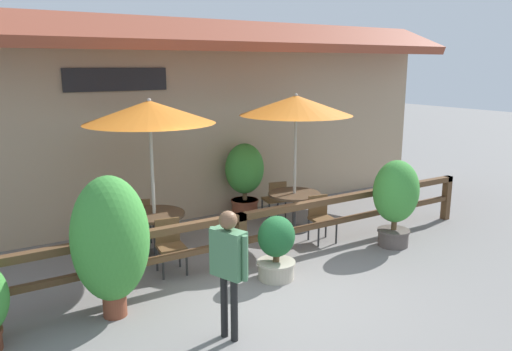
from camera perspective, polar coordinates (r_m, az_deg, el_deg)
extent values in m
plane|color=slate|center=(7.51, 2.47, -13.32)|extent=(60.00, 60.00, 0.00)
cube|color=tan|center=(10.59, -10.47, 4.34)|extent=(14.00, 0.40, 3.60)
cube|color=brown|center=(9.99, -9.74, 15.83)|extent=(14.28, 1.48, 0.70)
cube|color=black|center=(9.94, -15.64, 10.52)|extent=(1.97, 0.04, 0.43)
cube|color=brown|center=(8.00, -1.75, -4.75)|extent=(10.40, 0.14, 0.11)
cube|color=brown|center=(8.14, -1.73, -7.58)|extent=(10.40, 0.10, 0.09)
cube|color=brown|center=(8.14, -1.73, -7.58)|extent=(0.14, 0.14, 0.95)
cube|color=brown|center=(11.49, 20.92, -2.39)|extent=(0.14, 0.14, 0.95)
cylinder|color=#B7B2A8|center=(8.68, -11.68, -1.60)|extent=(0.06, 0.06, 2.38)
cone|color=orange|center=(8.46, -12.08, 7.12)|extent=(2.18, 2.18, 0.38)
sphere|color=#B2ADA3|center=(8.45, -12.14, 8.40)|extent=(0.07, 0.07, 0.07)
cylinder|color=#4C3826|center=(8.80, -11.55, -4.39)|extent=(1.05, 1.05, 0.05)
cylinder|color=#333333|center=(8.92, -11.44, -6.77)|extent=(0.07, 0.07, 0.72)
cylinder|color=#333333|center=(9.04, -11.34, -8.85)|extent=(0.58, 0.58, 0.03)
cube|color=brown|center=(8.12, -9.68, -8.09)|extent=(0.47, 0.47, 0.05)
cube|color=brown|center=(8.22, -10.10, -6.19)|extent=(0.40, 0.08, 0.40)
cylinder|color=#2D2D2D|center=(7.99, -10.57, -10.27)|extent=(0.04, 0.04, 0.41)
cylinder|color=#2D2D2D|center=(8.08, -7.93, -9.89)|extent=(0.04, 0.04, 0.41)
cylinder|color=#2D2D2D|center=(8.33, -11.25, -9.32)|extent=(0.04, 0.04, 0.41)
cylinder|color=#2D2D2D|center=(8.42, -8.72, -8.97)|extent=(0.04, 0.04, 0.41)
cube|color=brown|center=(9.67, -13.24, -4.85)|extent=(0.51, 0.51, 0.05)
cube|color=brown|center=(9.42, -13.19, -3.88)|extent=(0.40, 0.13, 0.40)
cylinder|color=#2D2D2D|center=(9.94, -12.19, -5.73)|extent=(0.04, 0.04, 0.41)
cylinder|color=#2D2D2D|center=(9.90, -14.39, -5.90)|extent=(0.04, 0.04, 0.41)
cylinder|color=#2D2D2D|center=(9.58, -11.92, -6.41)|extent=(0.04, 0.04, 0.41)
cylinder|color=#2D2D2D|center=(9.55, -14.20, -6.60)|extent=(0.04, 0.04, 0.41)
cylinder|color=#B7B2A8|center=(9.87, 4.46, 0.33)|extent=(0.06, 0.06, 2.38)
cone|color=orange|center=(9.68, 4.59, 8.01)|extent=(2.18, 2.18, 0.38)
sphere|color=#B2ADA3|center=(9.67, 4.61, 9.13)|extent=(0.07, 0.07, 0.07)
cylinder|color=#4C3826|center=(9.97, 4.42, -2.15)|extent=(1.05, 1.05, 0.05)
cylinder|color=#333333|center=(10.08, 4.38, -4.28)|extent=(0.07, 0.07, 0.72)
cylinder|color=#333333|center=(10.19, 4.35, -6.15)|extent=(0.58, 0.58, 0.03)
cube|color=brown|center=(9.46, 7.63, -5.01)|extent=(0.48, 0.48, 0.05)
cube|color=brown|center=(9.55, 7.09, -3.41)|extent=(0.40, 0.10, 0.40)
cylinder|color=#2D2D2D|center=(9.29, 7.16, -6.84)|extent=(0.04, 0.04, 0.41)
cylinder|color=#2D2D2D|center=(9.47, 9.17, -6.51)|extent=(0.04, 0.04, 0.41)
cylinder|color=#2D2D2D|center=(9.60, 6.03, -6.16)|extent=(0.04, 0.04, 0.41)
cylinder|color=#2D2D2D|center=(9.78, 7.99, -5.85)|extent=(0.04, 0.04, 0.41)
cube|color=brown|center=(10.75, 2.05, -2.75)|extent=(0.48, 0.48, 0.05)
cube|color=brown|center=(10.53, 2.49, -1.82)|extent=(0.40, 0.10, 0.40)
cylinder|color=#2D2D2D|center=(11.06, 2.53, -3.57)|extent=(0.04, 0.04, 0.41)
cylinder|color=#2D2D2D|center=(10.91, 0.72, -3.78)|extent=(0.04, 0.04, 0.41)
cylinder|color=#2D2D2D|center=(10.73, 3.39, -4.08)|extent=(0.04, 0.04, 0.41)
cylinder|color=#2D2D2D|center=(10.57, 1.53, -4.32)|extent=(0.04, 0.04, 0.41)
cylinder|color=#B7AD99|center=(7.94, 2.31, -10.72)|extent=(0.56, 0.56, 0.28)
cylinder|color=#B7AD99|center=(7.89, 2.32, -9.90)|extent=(0.60, 0.60, 0.04)
cylinder|color=brown|center=(7.84, 2.33, -9.12)|extent=(0.10, 0.10, 0.19)
ellipsoid|color=#1E5B2D|center=(7.73, 2.35, -6.97)|extent=(0.60, 0.54, 0.64)
cylinder|color=brown|center=(7.10, -15.84, -13.81)|extent=(0.31, 0.31, 0.36)
cylinder|color=brown|center=(7.03, -15.92, -12.62)|extent=(0.34, 0.34, 0.04)
ellipsoid|color=#3D8E38|center=(6.75, -16.29, -6.98)|extent=(1.01, 0.91, 1.68)
cylinder|color=#564C47|center=(9.62, 15.40, -6.84)|extent=(0.55, 0.55, 0.31)
cylinder|color=#564C47|center=(9.58, 15.45, -6.08)|extent=(0.59, 0.59, 0.04)
cylinder|color=brown|center=(9.52, 15.52, -4.99)|extent=(0.10, 0.10, 0.34)
ellipsoid|color=#3D8E38|center=(9.37, 15.72, -1.75)|extent=(0.87, 0.78, 1.14)
cylinder|color=brown|center=(11.03, -1.29, -3.71)|extent=(0.57, 0.57, 0.37)
cylinder|color=brown|center=(10.99, -1.29, -2.88)|extent=(0.61, 0.61, 0.04)
cylinder|color=brown|center=(10.94, -1.30, -1.94)|extent=(0.10, 0.10, 0.33)
ellipsoid|color=#3D8E38|center=(10.82, -1.31, 0.79)|extent=(0.86, 0.78, 1.10)
cylinder|color=black|center=(6.29, -3.65, -14.61)|extent=(0.09, 0.09, 0.82)
cylinder|color=black|center=(6.19, -2.50, -15.05)|extent=(0.09, 0.09, 0.82)
cube|color=#4C7F56|center=(5.95, -3.16, -8.87)|extent=(0.33, 0.48, 0.58)
cylinder|color=#4C7F56|center=(6.11, -4.94, -8.32)|extent=(0.07, 0.07, 0.55)
cylinder|color=#4C7F56|center=(5.80, -1.28, -9.45)|extent=(0.07, 0.07, 0.55)
sphere|color=brown|center=(5.82, -3.21, -5.11)|extent=(0.22, 0.22, 0.22)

